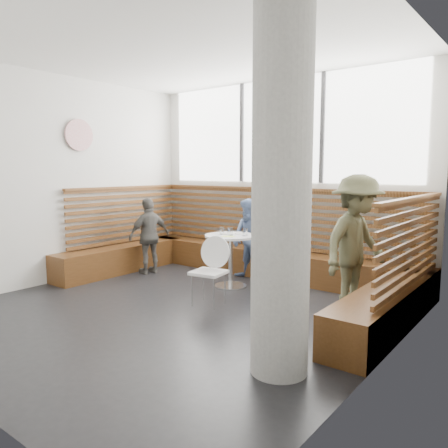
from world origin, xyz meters
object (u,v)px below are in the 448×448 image
Objects in this scene: concrete_column at (282,188)px; adult_man at (356,244)px; child_back at (250,240)px; cafe_chair at (212,265)px; child_left at (149,236)px; cafe_table at (231,250)px.

adult_man is (-0.11, 2.01, -0.75)m from concrete_column.
concrete_column reaches higher than child_back.
concrete_column is at bearing -43.32° from cafe_chair.
adult_man is 1.31× the size of child_back.
adult_man is 1.97m from child_back.
child_back is 1.73m from child_left.
adult_man reaches higher than child_left.
concrete_column is 3.62× the size of cafe_chair.
child_left is (-1.92, 0.67, 0.13)m from cafe_chair.
concrete_column reaches higher than cafe_table.
adult_man is 1.32× the size of child_left.
cafe_chair is 0.52× the size of adult_man.
cafe_table is 1.62m from child_left.
cafe_chair is 0.69× the size of child_left.
cafe_chair is at bearing 83.06° from child_left.
child_back is (-0.01, 0.52, 0.08)m from cafe_table.
cafe_table is 0.88m from cafe_chair.
child_back is (-0.32, 1.33, 0.13)m from cafe_chair.
cafe_table is 0.52m from child_back.
child_back is at bearing 129.17° from concrete_column.
concrete_column is at bearing -44.32° from cafe_table.
cafe_chair is at bearing -69.13° from cafe_table.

